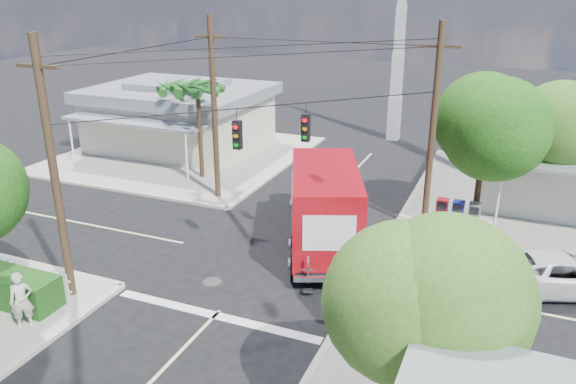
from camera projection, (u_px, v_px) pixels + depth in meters
The scene contains 17 objects.
ground at pixel (269, 260), 22.35m from camera, with size 120.00×120.00×0.00m, color black.
sidewalk_ne at pixel (559, 204), 27.81m from camera, with size 14.12×14.12×0.14m.
sidewalk_nw at pixel (184, 155), 35.64m from camera, with size 14.12×14.12×0.14m.
road_markings at pixel (253, 277), 21.08m from camera, with size 32.00×32.00×0.01m.
building_nw at pixel (180, 115), 36.66m from camera, with size 10.80×10.20×4.30m.
radio_tower at pixel (398, 57), 37.47m from camera, with size 0.80×0.80×17.00m.
tree_ne_front at pixel (487, 122), 23.92m from camera, with size 4.21×4.14×6.66m.
tree_ne_back at pixel (550, 130), 25.09m from camera, with size 3.77×3.66×5.82m.
tree_se at pixel (423, 295), 12.15m from camera, with size 3.67×3.54×5.62m.
palm_nw_front at pixel (197, 89), 29.76m from camera, with size 3.01×3.08×5.59m.
palm_nw_back at pixel (181, 89), 31.90m from camera, with size 3.01×3.08×5.19m.
utility_poles at pixel (248, 133), 22.66m from camera, with size 12.00×10.68×9.00m.
picket_fence at pixel (6, 271), 20.08m from camera, with size 5.94×0.06×1.00m.
vending_boxes at pixel (458, 213), 25.13m from camera, with size 1.90×0.50×1.10m.
delivery_truck at pixel (324, 204), 23.01m from camera, with size 5.32×8.59×3.59m.
parked_car at pixel (562, 273), 19.90m from camera, with size 2.33×5.04×1.40m, color silver.
pedestrian at pixel (22, 301), 17.45m from camera, with size 0.69×0.46×1.90m, color beige.
Camera 1 is at (8.38, -18.14, 10.40)m, focal length 35.00 mm.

